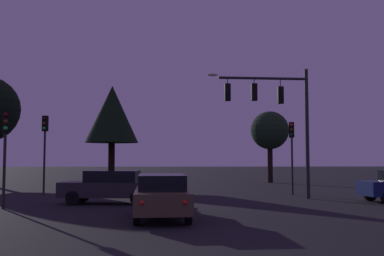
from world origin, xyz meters
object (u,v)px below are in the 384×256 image
Objects in this scene: traffic_light_corner_right at (5,139)px; car_nearside_lane at (162,195)px; traffic_signal_mast_arm at (276,107)px; traffic_light_median at (292,143)px; tree_behind_sign at (112,115)px; car_crossing_left at (110,186)px; traffic_light_corner_left at (45,139)px; tree_left_far at (270,131)px.

car_nearside_lane is (6.61, -3.21, -2.09)m from traffic_light_corner_right.
traffic_signal_mast_arm is 1.62× the size of traffic_light_median.
traffic_light_corner_right is 0.55× the size of tree_behind_sign.
traffic_signal_mast_arm is at bearing 14.29° from car_crossing_left.
traffic_light_corner_right is 0.90× the size of car_nearside_lane.
car_nearside_lane is 17.44m from tree_behind_sign.
traffic_light_median is 13.25m from tree_behind_sign.
car_crossing_left is (4.08, 1.95, -2.09)m from traffic_light_corner_right.
traffic_light_median is 0.91× the size of car_crossing_left.
traffic_light_corner_right is at bearing -86.58° from traffic_light_corner_left.
tree_behind_sign is (2.93, 6.23, 2.03)m from traffic_light_corner_left.
traffic_light_median is 11.03m from car_crossing_left.
car_crossing_left is at bearing -154.30° from traffic_light_median.
traffic_light_corner_right is (-12.35, -4.05, -1.85)m from traffic_signal_mast_arm.
car_nearside_lane is at bearing -55.27° from traffic_light_corner_left.
tree_behind_sign reaches higher than tree_left_far.
tree_behind_sign reaches higher than traffic_light_corner_right.
car_crossing_left is (-9.75, -4.69, -2.18)m from traffic_light_median.
traffic_signal_mast_arm is 13.41m from tree_behind_sign.
traffic_light_corner_right is 4.98m from car_crossing_left.
traffic_signal_mast_arm is 13.17m from traffic_light_corner_left.
tree_behind_sign is 1.19× the size of tree_left_far.
traffic_light_median is at bearing 53.77° from car_nearside_lane.
car_nearside_lane is 0.61× the size of tree_behind_sign.
traffic_light_corner_left is 0.73× the size of tree_left_far.
tree_left_far is at bearing 38.20° from traffic_light_corner_left.
traffic_light_corner_right is at bearing -154.51° from car_crossing_left.
traffic_signal_mast_arm is 1.67× the size of traffic_light_corner_right.
car_crossing_left is 0.62× the size of tree_behind_sign.
traffic_signal_mast_arm is at bearing -12.70° from traffic_light_corner_left.
traffic_signal_mast_arm is 1.51× the size of car_nearside_lane.
tree_behind_sign reaches higher than car_nearside_lane.
tree_behind_sign is (-9.84, 9.10, 0.50)m from traffic_signal_mast_arm.
traffic_signal_mast_arm is at bearing 51.70° from car_nearside_lane.
traffic_signal_mast_arm is 1.09× the size of tree_left_far.
traffic_light_median is at bearing -29.94° from tree_behind_sign.
tree_left_far is (2.95, 15.24, -0.25)m from traffic_signal_mast_arm.
traffic_light_median is at bearing 60.22° from traffic_signal_mast_arm.
car_crossing_left is (-8.27, -2.11, -3.94)m from traffic_signal_mast_arm.
traffic_light_corner_right is at bearing -154.36° from traffic_light_median.
tree_left_far is at bearing 51.59° from traffic_light_corner_right.
traffic_signal_mast_arm is 9.40m from car_crossing_left.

